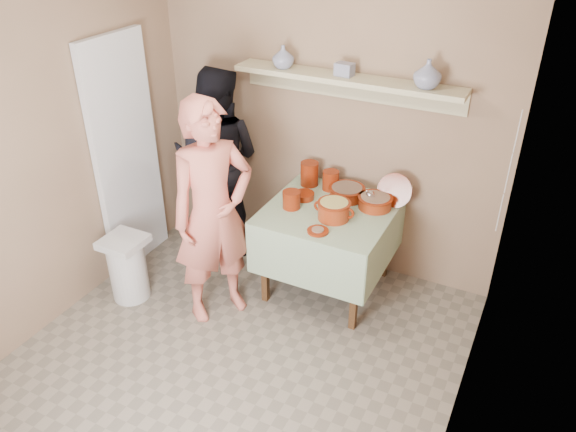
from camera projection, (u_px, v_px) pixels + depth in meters
The scene contains 22 objects.
ground at pixel (220, 378), 3.89m from camera, with size 3.50×3.50×0.00m, color #756A5C.
tile_panel at pixel (127, 156), 4.68m from camera, with size 0.06×0.70×2.00m, color silver.
plate_stack_a at pixel (309, 174), 4.71m from camera, with size 0.15×0.15×0.20m, color #651706.
plate_stack_b at pixel (331, 180), 4.65m from camera, with size 0.14×0.14×0.16m, color #651706.
bowl_stack at pixel (291, 200), 4.38m from camera, with size 0.14×0.14×0.14m, color #651706.
empty_bowl at pixel (304, 196), 4.53m from camera, with size 0.17×0.17×0.05m, color #651706.
propped_lid at pixel (395, 191), 4.41m from camera, with size 0.28×0.28×0.02m, color #651706.
vase_right at pixel (428, 74), 3.89m from camera, with size 0.19×0.19×0.20m, color navy.
vase_left at pixel (283, 57), 4.33m from camera, with size 0.17×0.17×0.18m, color navy.
ceramic_box at pixel (345, 69), 4.18m from camera, with size 0.13×0.10×0.10m, color navy.
person_cook at pixel (213, 214), 4.09m from camera, with size 0.64×0.42×1.76m, color #CA6657.
person_helper at pixel (217, 161), 4.98m from camera, with size 0.82×0.64×1.69m, color black.
room_shell at pixel (202, 168), 3.07m from camera, with size 3.04×3.54×2.62m.
serving_table at pixel (329, 222), 4.45m from camera, with size 0.97×0.97×0.76m.
cazuela_meat_a at pixel (347, 192), 4.52m from camera, with size 0.30×0.30×0.10m.
cazuela_meat_b at pixel (375, 201), 4.39m from camera, with size 0.28×0.28×0.10m.
ladle at pixel (370, 195), 4.37m from camera, with size 0.08×0.26×0.19m.
cazuela_rice at pixel (334, 209), 4.23m from camera, with size 0.33×0.25×0.14m.
front_plate at pixel (318, 231), 4.10m from camera, with size 0.16×0.16×0.03m.
wall_shelf at pixel (347, 81), 4.24m from camera, with size 1.80×0.25×0.21m.
trash_bin at pixel (128, 267), 4.54m from camera, with size 0.32×0.32×0.56m.
electrical_cord at pixel (508, 174), 3.83m from camera, with size 0.01×0.05×0.90m.
Camera 1 is at (1.67, -2.28, 2.94)m, focal length 35.00 mm.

